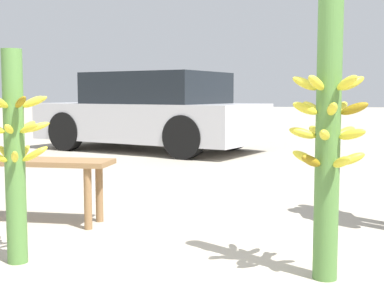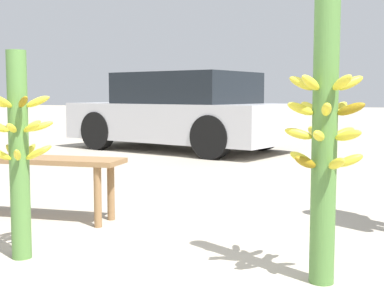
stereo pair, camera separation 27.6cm
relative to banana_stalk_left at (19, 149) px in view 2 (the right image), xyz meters
The scene contains 4 objects.
banana_stalk_left is the anchor object (origin of this frame).
banana_stalk_center 1.84m from the banana_stalk_left, ahead, with size 0.43×0.43×1.62m.
market_bench 1.10m from the banana_stalk_left, 118.11° to the left, with size 1.47×0.41×0.51m.
parked_car 6.54m from the banana_stalk_left, 99.49° to the left, with size 4.44×3.04×1.41m.
Camera 2 is at (1.09, -2.50, 1.03)m, focal length 50.00 mm.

